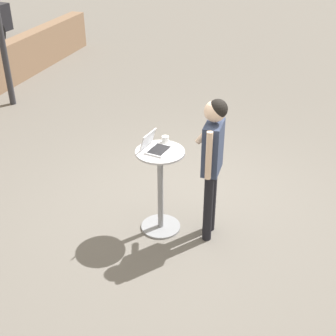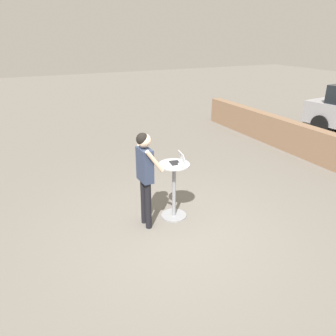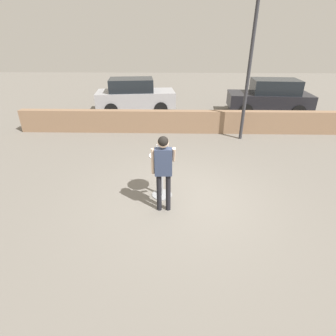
{
  "view_description": "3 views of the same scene",
  "coord_description": "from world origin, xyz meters",
  "px_view_note": "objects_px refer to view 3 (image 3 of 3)",
  "views": [
    {
      "loc": [
        -4.98,
        -1.36,
        3.65
      ],
      "look_at": [
        -0.61,
        0.11,
        0.94
      ],
      "focal_mm": 50.0,
      "sensor_mm": 36.0,
      "label": 1
    },
    {
      "loc": [
        4.44,
        -2.26,
        3.33
      ],
      "look_at": [
        -0.57,
        0.13,
        1.02
      ],
      "focal_mm": 35.0,
      "sensor_mm": 36.0,
      "label": 2
    },
    {
      "loc": [
        -0.23,
        -5.32,
        3.56
      ],
      "look_at": [
        -0.37,
        0.02,
        0.87
      ],
      "focal_mm": 28.0,
      "sensor_mm": 36.0,
      "label": 3
    }
  ],
  "objects_px": {
    "cafe_table": "(162,174)",
    "parked_car_near_street": "(270,97)",
    "parked_car_further_down": "(135,95)",
    "laptop": "(162,152)",
    "standing_person": "(163,165)",
    "coffee_mug": "(171,153)",
    "street_lamp": "(251,51)"
  },
  "relations": [
    {
      "from": "parked_car_near_street",
      "to": "street_lamp",
      "type": "distance_m",
      "value": 4.93
    },
    {
      "from": "cafe_table",
      "to": "parked_car_near_street",
      "type": "distance_m",
      "value": 9.41
    },
    {
      "from": "cafe_table",
      "to": "coffee_mug",
      "type": "relative_size",
      "value": 9.45
    },
    {
      "from": "cafe_table",
      "to": "standing_person",
      "type": "height_order",
      "value": "standing_person"
    },
    {
      "from": "laptop",
      "to": "parked_car_near_street",
      "type": "height_order",
      "value": "parked_car_near_street"
    },
    {
      "from": "cafe_table",
      "to": "standing_person",
      "type": "relative_size",
      "value": 0.61
    },
    {
      "from": "cafe_table",
      "to": "standing_person",
      "type": "bearing_deg",
      "value": -83.5
    },
    {
      "from": "standing_person",
      "to": "parked_car_near_street",
      "type": "distance_m",
      "value": 9.89
    },
    {
      "from": "laptop",
      "to": "parked_car_near_street",
      "type": "xyz_separation_m",
      "value": [
        5.08,
        7.85,
        -0.29
      ]
    },
    {
      "from": "street_lamp",
      "to": "laptop",
      "type": "bearing_deg",
      "value": -124.87
    },
    {
      "from": "cafe_table",
      "to": "street_lamp",
      "type": "bearing_deg",
      "value": 55.46
    },
    {
      "from": "parked_car_near_street",
      "to": "parked_car_further_down",
      "type": "height_order",
      "value": "parked_car_near_street"
    },
    {
      "from": "laptop",
      "to": "coffee_mug",
      "type": "height_order",
      "value": "laptop"
    },
    {
      "from": "coffee_mug",
      "to": "standing_person",
      "type": "relative_size",
      "value": 0.07
    },
    {
      "from": "cafe_table",
      "to": "street_lamp",
      "type": "relative_size",
      "value": 0.22
    },
    {
      "from": "laptop",
      "to": "standing_person",
      "type": "distance_m",
      "value": 0.67
    },
    {
      "from": "laptop",
      "to": "parked_car_near_street",
      "type": "relative_size",
      "value": 0.08
    },
    {
      "from": "parked_car_near_street",
      "to": "street_lamp",
      "type": "xyz_separation_m",
      "value": [
        -2.23,
        -3.76,
        2.27
      ]
    },
    {
      "from": "cafe_table",
      "to": "parked_car_near_street",
      "type": "xyz_separation_m",
      "value": [
        5.09,
        7.91,
        0.25
      ]
    },
    {
      "from": "cafe_table",
      "to": "standing_person",
      "type": "xyz_separation_m",
      "value": [
        0.07,
        -0.6,
        0.54
      ]
    },
    {
      "from": "laptop",
      "to": "parked_car_further_down",
      "type": "xyz_separation_m",
      "value": [
        -1.78,
        8.07,
        -0.29
      ]
    },
    {
      "from": "standing_person",
      "to": "parked_car_further_down",
      "type": "height_order",
      "value": "standing_person"
    },
    {
      "from": "standing_person",
      "to": "street_lamp",
      "type": "distance_m",
      "value": 5.86
    },
    {
      "from": "parked_car_further_down",
      "to": "standing_person",
      "type": "bearing_deg",
      "value": -78.07
    },
    {
      "from": "coffee_mug",
      "to": "parked_car_further_down",
      "type": "height_order",
      "value": "parked_car_further_down"
    },
    {
      "from": "standing_person",
      "to": "parked_car_near_street",
      "type": "relative_size",
      "value": 0.44
    },
    {
      "from": "laptop",
      "to": "coffee_mug",
      "type": "distance_m",
      "value": 0.22
    },
    {
      "from": "parked_car_further_down",
      "to": "laptop",
      "type": "bearing_deg",
      "value": -77.53
    },
    {
      "from": "standing_person",
      "to": "street_lamp",
      "type": "bearing_deg",
      "value": 59.61
    },
    {
      "from": "laptop",
      "to": "parked_car_near_street",
      "type": "distance_m",
      "value": 9.36
    },
    {
      "from": "street_lamp",
      "to": "coffee_mug",
      "type": "bearing_deg",
      "value": -122.49
    },
    {
      "from": "cafe_table",
      "to": "coffee_mug",
      "type": "bearing_deg",
      "value": 2.87
    }
  ]
}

